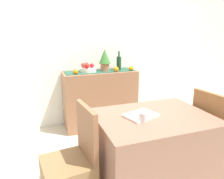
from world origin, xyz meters
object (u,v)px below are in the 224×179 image
fruit_bowl (88,70)px  dining_table (152,152)px  sideboard_console (100,99)px  chair_by_corner (215,147)px  coffee_cup (143,117)px  wine_bottle (119,63)px  potted_plant (105,59)px  open_book (141,115)px

fruit_bowl → dining_table: bearing=-80.6°
sideboard_console → chair_by_corner: bearing=-60.4°
sideboard_console → dining_table: 1.49m
sideboard_console → fruit_bowl: bearing=180.0°
sideboard_console → dining_table: size_ratio=1.08×
coffee_cup → chair_by_corner: 1.07m
sideboard_console → fruit_bowl: fruit_bowl is taller
sideboard_console → coffee_cup: sideboard_console is taller
wine_bottle → potted_plant: potted_plant is taller
wine_bottle → dining_table: 1.63m
wine_bottle → fruit_bowl: bearing=180.0°
open_book → sideboard_console: bearing=71.0°
fruit_bowl → potted_plant: (0.26, 0.00, 0.15)m
potted_plant → sideboard_console: bearing=-180.0°
open_book → potted_plant: bearing=67.9°
fruit_bowl → chair_by_corner: fruit_bowl is taller
wine_bottle → dining_table: bearing=-99.2°
dining_table → chair_by_corner: chair_by_corner is taller
sideboard_console → fruit_bowl: 0.51m
dining_table → fruit_bowl: bearing=99.4°
sideboard_console → chair_by_corner: chair_by_corner is taller
fruit_bowl → chair_by_corner: 1.92m
dining_table → open_book: open_book is taller
fruit_bowl → dining_table: fruit_bowl is taller
wine_bottle → coffee_cup: wine_bottle is taller
wine_bottle → coffee_cup: size_ratio=3.55×
wine_bottle → open_book: size_ratio=1.04×
potted_plant → open_book: size_ratio=1.17×
wine_bottle → chair_by_corner: (0.54, -1.49, -0.73)m
dining_table → chair_by_corner: bearing=-0.2°
coffee_cup → fruit_bowl: bearing=93.4°
sideboard_console → potted_plant: size_ratio=3.38×
potted_plant → dining_table: (-0.01, -1.49, -0.70)m
potted_plant → coffee_cup: 1.60m
dining_table → chair_by_corner: 0.79m
wine_bottle → open_book: wine_bottle is taller
chair_by_corner → fruit_bowl: bearing=124.5°
open_book → chair_by_corner: bearing=-19.0°
potted_plant → open_book: potted_plant is taller
fruit_bowl → potted_plant: 0.30m
wine_bottle → chair_by_corner: 1.74m
potted_plant → open_book: 1.50m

